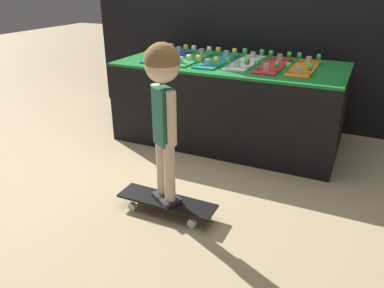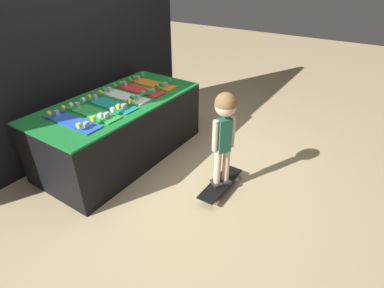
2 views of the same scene
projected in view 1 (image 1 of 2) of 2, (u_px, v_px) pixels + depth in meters
name	position (u px, v px, depth m)	size (l,w,h in m)	color
ground_plane	(200.00, 167.00, 2.98)	(16.00, 16.00, 0.00)	tan
display_rack	(230.00, 102.00, 3.36)	(1.92, 0.94, 0.71)	black
skateboard_blue_on_rack	(168.00, 56.00, 3.43)	(0.19, 0.67, 0.09)	blue
skateboard_green_on_rack	(192.00, 58.00, 3.33)	(0.19, 0.67, 0.09)	green
skateboard_teal_on_rack	(217.00, 60.00, 3.24)	(0.19, 0.67, 0.09)	teal
skateboard_white_on_rack	(246.00, 62.00, 3.18)	(0.19, 0.67, 0.09)	white
skateboard_red_on_rack	(273.00, 64.00, 3.08)	(0.19, 0.67, 0.09)	red
skateboard_orange_on_rack	(304.00, 67.00, 2.98)	(0.19, 0.67, 0.09)	orange
skateboard_on_floor	(167.00, 202.00, 2.37)	(0.64, 0.18, 0.09)	black
child	(163.00, 96.00, 2.09)	(0.22, 0.20, 0.98)	#2D2D33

